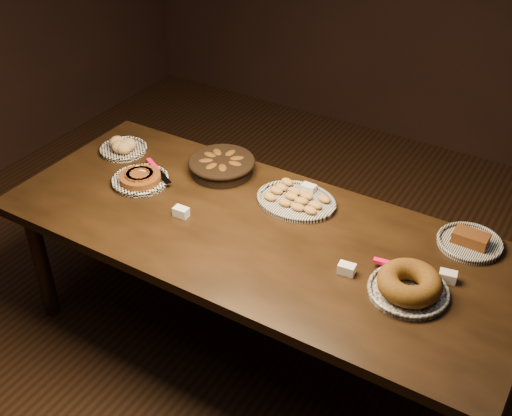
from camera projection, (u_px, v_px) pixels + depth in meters
The scene contains 9 objects.
ground at pixel (257, 343), 3.33m from camera, with size 5.00×5.00×0.00m, color black.
buffet_table at pixel (257, 241), 2.94m from camera, with size 2.40×1.00×0.75m.
apple_tart_plate at pixel (141, 179), 3.20m from camera, with size 0.31×0.31×0.06m.
madeleine_platter at pixel (296, 200), 3.05m from camera, with size 0.39×0.32×0.04m.
bundt_cake_plate at pixel (409, 285), 2.52m from camera, with size 0.35×0.32×0.10m.
croissant_basket at pixel (222, 164), 3.26m from camera, with size 0.41×0.41×0.09m.
bread_roll_plate at pixel (123, 147), 3.44m from camera, with size 0.25×0.25×0.08m.
loaf_plate at pixel (470, 242), 2.79m from camera, with size 0.28×0.28×0.07m.
tent_cards at pixel (277, 220), 2.91m from camera, with size 1.66×0.53×0.04m.
Camera 1 is at (1.20, -1.98, 2.50)m, focal length 45.00 mm.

